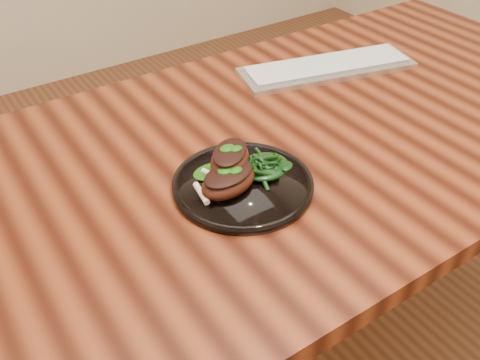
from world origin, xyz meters
The scene contains 7 objects.
desk centered at (0.00, 0.00, 0.67)m, with size 1.60×0.80×0.75m.
plate centered at (-0.19, -0.09, 0.76)m, with size 0.25×0.25×0.01m.
lamb_chop_front centered at (-0.23, -0.10, 0.79)m, with size 0.12×0.09×0.05m.
lamb_chop_back centered at (-0.20, -0.06, 0.80)m, with size 0.12×0.11×0.04m.
herb_smear centered at (-0.22, -0.04, 0.77)m, with size 0.07×0.05×0.00m, color #0D4807.
greens_heap centered at (-0.14, -0.08, 0.78)m, with size 0.09×0.09×0.03m.
keyboard centered at (0.23, 0.17, 0.76)m, with size 0.44×0.23×0.02m.
Camera 1 is at (-0.60, -0.69, 1.33)m, focal length 40.00 mm.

